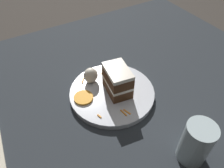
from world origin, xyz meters
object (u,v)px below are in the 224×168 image
at_px(orange_garnish, 84,98).
at_px(drinking_glass, 195,145).
at_px(cream_dollop, 91,75).
at_px(cake_slice, 117,80).
at_px(plate, 112,93).

height_order(orange_garnish, drinking_glass, drinking_glass).
xyz_separation_m(cream_dollop, orange_garnish, (0.06, 0.06, -0.02)).
distance_m(cream_dollop, drinking_glass, 0.38).
distance_m(cake_slice, cream_dollop, 0.10).
distance_m(cake_slice, drinking_glass, 0.28).
height_order(cake_slice, orange_garnish, cake_slice).
bearing_deg(orange_garnish, cake_slice, 167.56).
bearing_deg(drinking_glass, cake_slice, -79.92).
xyz_separation_m(cake_slice, drinking_glass, (-0.05, 0.28, -0.01)).
bearing_deg(cake_slice, plate, 164.48).
xyz_separation_m(cake_slice, cream_dollop, (0.05, -0.08, -0.02)).
xyz_separation_m(plate, cake_slice, (-0.02, 0.01, 0.05)).
height_order(cake_slice, drinking_glass, drinking_glass).
bearing_deg(cream_dollop, plate, 116.48).
bearing_deg(orange_garnish, cream_dollop, -133.70).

